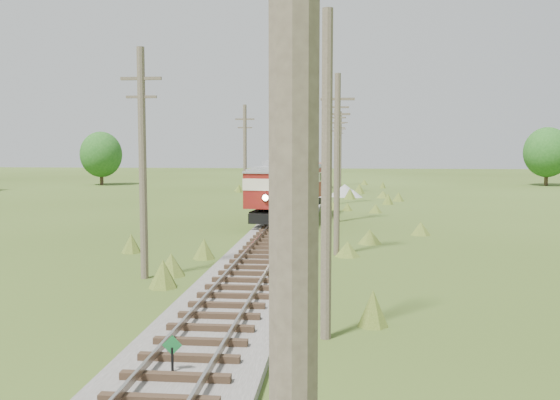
# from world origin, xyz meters

# --- Properties ---
(railbed_main) EXTENTS (3.60, 96.00, 0.57)m
(railbed_main) POSITION_xyz_m (0.00, 34.00, 0.19)
(railbed_main) COLOR #605B54
(railbed_main) RESTS_ON ground
(switch_marker) EXTENTS (0.45, 0.06, 1.08)m
(switch_marker) POSITION_xyz_m (-0.20, 1.50, 0.63)
(switch_marker) COLOR black
(switch_marker) RESTS_ON ground
(streetcar) EXTENTS (4.68, 12.48, 5.65)m
(streetcar) POSITION_xyz_m (-0.00, 30.64, 2.63)
(streetcar) COLOR black
(streetcar) RESTS_ON ground
(gondola) EXTENTS (3.64, 7.89, 2.52)m
(gondola) POSITION_xyz_m (0.00, 62.65, 1.92)
(gondola) COLOR black
(gondola) RESTS_ON ground
(gravel_pile) EXTENTS (3.48, 3.69, 1.27)m
(gravel_pile) POSITION_xyz_m (4.04, 52.28, 0.59)
(gravel_pile) COLOR gray
(gravel_pile) RESTS_ON ground
(utility_pole_r_0) EXTENTS (1.60, 0.30, 8.50)m
(utility_pole_r_0) POSITION_xyz_m (3.20, -8.00, 4.37)
(utility_pole_r_0) COLOR brown
(utility_pole_r_0) RESTS_ON ground
(utility_pole_r_1) EXTENTS (0.30, 0.30, 8.80)m
(utility_pole_r_1) POSITION_xyz_m (3.10, 5.00, 4.40)
(utility_pole_r_1) COLOR brown
(utility_pole_r_1) RESTS_ON ground
(utility_pole_r_2) EXTENTS (1.60, 0.30, 8.60)m
(utility_pole_r_2) POSITION_xyz_m (3.30, 18.00, 4.42)
(utility_pole_r_2) COLOR brown
(utility_pole_r_2) RESTS_ON ground
(utility_pole_r_3) EXTENTS (1.60, 0.30, 9.00)m
(utility_pole_r_3) POSITION_xyz_m (3.20, 31.00, 4.63)
(utility_pole_r_3) COLOR brown
(utility_pole_r_3) RESTS_ON ground
(utility_pole_r_4) EXTENTS (1.60, 0.30, 8.40)m
(utility_pole_r_4) POSITION_xyz_m (3.00, 44.00, 4.32)
(utility_pole_r_4) COLOR brown
(utility_pole_r_4) RESTS_ON ground
(utility_pole_r_5) EXTENTS (1.60, 0.30, 8.90)m
(utility_pole_r_5) POSITION_xyz_m (3.40, 57.00, 4.58)
(utility_pole_r_5) COLOR brown
(utility_pole_r_5) RESTS_ON ground
(utility_pole_r_6) EXTENTS (1.60, 0.30, 8.70)m
(utility_pole_r_6) POSITION_xyz_m (3.20, 70.00, 4.47)
(utility_pole_r_6) COLOR brown
(utility_pole_r_6) RESTS_ON ground
(utility_pole_l_a) EXTENTS (1.60, 0.30, 9.00)m
(utility_pole_l_a) POSITION_xyz_m (-4.20, 12.00, 4.63)
(utility_pole_l_a) COLOR brown
(utility_pole_l_a) RESTS_ON ground
(utility_pole_l_b) EXTENTS (1.60, 0.30, 8.60)m
(utility_pole_l_b) POSITION_xyz_m (-4.50, 40.00, 4.42)
(utility_pole_l_b) COLOR brown
(utility_pole_l_b) RESTS_ON ground
(tree_mid_a) EXTENTS (5.46, 5.46, 7.03)m
(tree_mid_a) POSITION_xyz_m (-28.00, 68.00, 4.02)
(tree_mid_a) COLOR #38281C
(tree_mid_a) RESTS_ON ground
(tree_mid_b) EXTENTS (5.88, 5.88, 7.57)m
(tree_mid_b) POSITION_xyz_m (30.00, 72.00, 4.33)
(tree_mid_b) COLOR #38281C
(tree_mid_b) RESTS_ON ground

